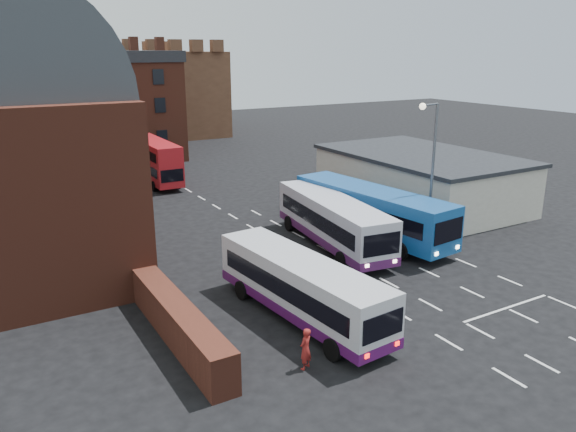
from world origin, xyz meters
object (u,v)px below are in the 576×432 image
street_lamp (430,161)px  bus_red_double (154,160)px  bus_white_outbound (301,284)px  pedestrian_red (306,349)px  bus_white_inbound (333,219)px  pedestrian_beige (333,332)px  bus_blue (371,210)px

street_lamp → bus_red_double: bearing=110.6°
bus_white_outbound → street_lamp: 14.12m
bus_red_double → pedestrian_red: 35.45m
street_lamp → pedestrian_red: (-14.84, -8.82, -4.71)m
bus_white_inbound → bus_red_double: (-4.34, 23.56, 0.30)m
pedestrian_red → bus_red_double: bearing=-124.4°
pedestrian_red → pedestrian_beige: (1.85, 0.75, -0.09)m
bus_blue → bus_red_double: size_ratio=1.25×
bus_red_double → pedestrian_beige: bus_red_double is taller
bus_red_double → street_lamp: bearing=111.2°
bus_white_inbound → pedestrian_beige: 13.15m
bus_white_inbound → bus_blue: 3.12m
bus_red_double → bus_blue: bearing=108.2°
bus_white_outbound → bus_red_double: 31.33m
pedestrian_red → pedestrian_beige: pedestrian_red is taller
bus_blue → bus_white_inbound: bearing=-6.6°
bus_white_inbound → bus_blue: size_ratio=0.93×
bus_red_double → pedestrian_red: size_ratio=5.79×
bus_white_inbound → bus_red_double: bus_red_double is taller
bus_white_outbound → bus_blue: bus_blue is taller
pedestrian_red → bus_white_outbound: bearing=-145.7°
bus_white_outbound → street_lamp: street_lamp is taller
bus_red_double → pedestrian_beige: 34.50m
bus_white_inbound → bus_white_outbound: bearing=54.4°
pedestrian_beige → pedestrian_red: bearing=-4.2°
bus_white_inbound → pedestrian_red: (-9.31, -11.52, -0.99)m
bus_blue → street_lamp: size_ratio=1.39×
pedestrian_beige → bus_blue: bearing=-160.6°
bus_blue → pedestrian_red: 16.99m
bus_white_outbound → pedestrian_beige: bus_white_outbound is taller
bus_white_outbound → bus_red_double: bus_red_double is taller
pedestrian_red → street_lamp: bearing=-175.6°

